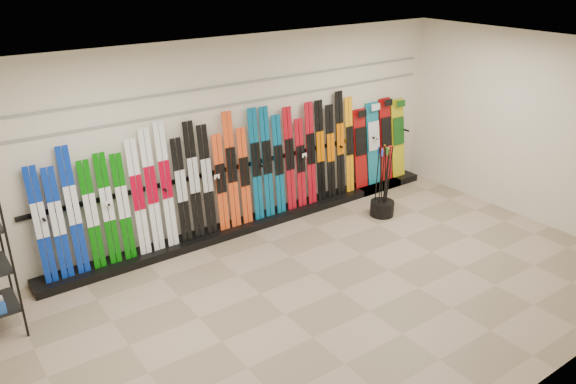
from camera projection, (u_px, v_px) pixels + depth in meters
floor at (340, 291)px, 7.36m from camera, size 8.00×8.00×0.00m
back_wall at (238, 135)px, 8.64m from camera, size 8.00×0.00×8.00m
right_wall at (535, 129)px, 8.92m from camera, size 0.00×5.00×5.00m
ceiling at (350, 60)px, 6.18m from camera, size 8.00×8.00×0.00m
ski_rack_base at (260, 221)px, 9.16m from camera, size 8.00×0.40×0.12m
skis at (222, 177)px, 8.49m from camera, size 5.37×0.20×1.84m
snowboards at (380, 142)px, 10.36m from camera, size 1.25×0.24×1.54m
pole_bin at (382, 208)px, 9.45m from camera, size 0.40×0.40×0.25m
ski_poles at (384, 181)px, 9.29m from camera, size 0.26×0.23×1.18m
slatwall_rail_0 at (237, 104)px, 8.43m from camera, size 7.60×0.02×0.03m
slatwall_rail_1 at (237, 84)px, 8.31m from camera, size 7.60×0.02×0.03m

